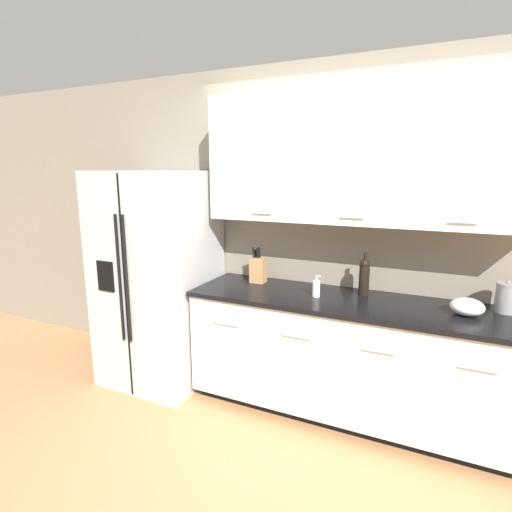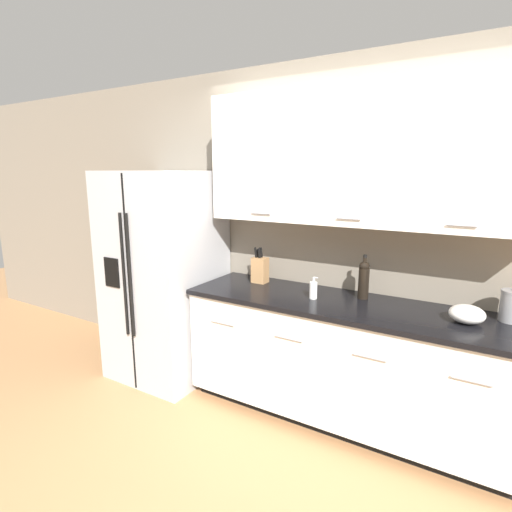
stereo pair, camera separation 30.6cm
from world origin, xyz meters
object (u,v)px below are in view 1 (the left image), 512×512
at_px(knife_block, 258,269).
at_px(mixing_bowl, 467,307).
at_px(wine_bottle, 364,276).
at_px(steel_canister, 506,298).
at_px(soap_dispenser, 316,288).
at_px(refrigerator, 159,278).

distance_m(knife_block, mixing_bowl, 1.52).
distance_m(knife_block, wine_bottle, 0.84).
relative_size(knife_block, mixing_bowl, 1.44).
relative_size(steel_canister, mixing_bowl, 1.03).
relative_size(wine_bottle, soap_dispenser, 1.98).
height_order(wine_bottle, soap_dispenser, wine_bottle).
bearing_deg(refrigerator, steel_canister, 5.55).
bearing_deg(mixing_bowl, steel_canister, 34.84).
relative_size(refrigerator, steel_canister, 8.59).
height_order(knife_block, mixing_bowl, knife_block).
distance_m(refrigerator, steel_canister, 2.58).
bearing_deg(soap_dispenser, wine_bottle, 31.20).
bearing_deg(mixing_bowl, refrigerator, -177.72).
distance_m(wine_bottle, steel_canister, 0.89).
distance_m(refrigerator, mixing_bowl, 2.34).
height_order(wine_bottle, steel_canister, wine_bottle).
xyz_separation_m(knife_block, mixing_bowl, (1.51, -0.13, -0.06)).
bearing_deg(soap_dispenser, mixing_bowl, 2.28).
bearing_deg(steel_canister, knife_block, -179.22).
distance_m(steel_canister, mixing_bowl, 0.28).
relative_size(knife_block, soap_dispenser, 1.82).
height_order(refrigerator, soap_dispenser, refrigerator).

